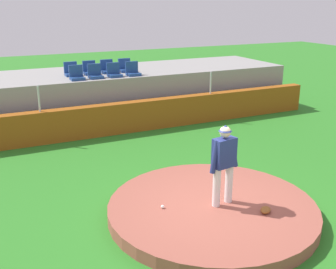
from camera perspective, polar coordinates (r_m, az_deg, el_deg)
name	(u,v)px	position (r m, az deg, el deg)	size (l,w,h in m)	color
ground_plane	(212,215)	(9.06, 6.13, -11.09)	(60.00, 60.00, 0.00)	#2A7822
pitchers_mound	(212,209)	(9.00, 6.16, -10.34)	(4.49, 4.49, 0.27)	#994F40
pitcher	(224,159)	(8.54, 7.82, -3.43)	(0.76, 0.33, 1.76)	silver
baseball	(163,207)	(8.68, -0.76, -10.05)	(0.07, 0.07, 0.07)	white
fielding_glove	(266,210)	(8.75, 13.47, -10.21)	(0.30, 0.20, 0.11)	brown
brick_barrier	(117,118)	(14.28, -7.10, 2.25)	(15.98, 0.40, 1.07)	#944C14
fence_post_left	(39,99)	(13.51, -17.60, 4.76)	(0.06, 0.06, 0.82)	silver
fence_post_right	(211,83)	(15.58, 5.98, 7.20)	(0.06, 0.06, 0.82)	silver
bleacher_platform	(97,94)	(16.50, -9.88, 5.56)	(15.49, 3.66, 1.78)	gray
stadium_chair_0	(77,75)	(14.79, -12.65, 8.09)	(0.48, 0.44, 0.50)	navy
stadium_chair_1	(95,74)	(14.98, -10.15, 8.36)	(0.48, 0.44, 0.50)	navy
stadium_chair_2	(114,72)	(15.16, -7.54, 8.60)	(0.48, 0.44, 0.50)	navy
stadium_chair_3	(133,71)	(15.37, -4.96, 8.82)	(0.48, 0.44, 0.50)	navy
stadium_chair_4	(71,71)	(15.66, -13.36, 8.57)	(0.48, 0.44, 0.50)	navy
stadium_chair_5	(90,70)	(15.82, -10.86, 8.83)	(0.48, 0.44, 0.50)	navy
stadium_chair_6	(107,69)	(16.03, -8.47, 9.07)	(0.48, 0.44, 0.50)	navy
stadium_chair_7	(125,68)	(16.24, -6.01, 9.29)	(0.48, 0.44, 0.50)	navy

